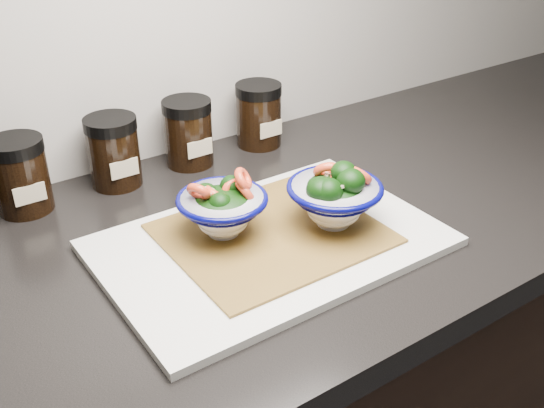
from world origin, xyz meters
TOP-DOWN VIEW (x-y plane):
  - countertop at (0.00, 1.45)m, footprint 3.50×0.60m
  - cutting_board at (0.07, 1.40)m, footprint 0.45×0.30m
  - bamboo_mat at (0.08, 1.41)m, footprint 0.28×0.24m
  - bowl_left at (0.02, 1.44)m, footprint 0.12×0.12m
  - bowl_right at (0.16, 1.38)m, footprint 0.13×0.13m
  - spice_jar_b at (-0.17, 1.69)m, footprint 0.08×0.08m
  - spice_jar_c at (-0.03, 1.69)m, footprint 0.08×0.08m
  - spice_jar_d at (0.10, 1.69)m, footprint 0.08×0.08m
  - spice_jar_e at (0.24, 1.69)m, footprint 0.08×0.08m

SIDE VIEW (x-z plane):
  - countertop at x=0.00m, z-range 0.86..0.90m
  - cutting_board at x=0.07m, z-range 0.90..0.91m
  - bamboo_mat at x=0.08m, z-range 0.91..0.92m
  - bowl_left at x=0.02m, z-range 0.90..1.00m
  - spice_jar_b at x=-0.17m, z-range 0.90..1.01m
  - spice_jar_c at x=-0.03m, z-range 0.90..1.01m
  - spice_jar_d at x=0.10m, z-range 0.90..1.01m
  - spice_jar_e at x=0.24m, z-range 0.90..1.01m
  - bowl_right at x=0.16m, z-range 0.91..1.01m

